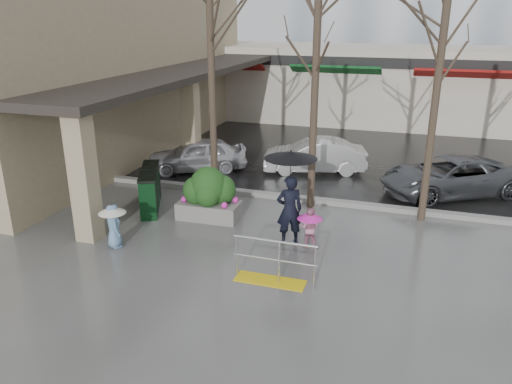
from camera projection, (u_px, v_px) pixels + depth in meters
The scene contains 20 objects.
ground at pixel (234, 250), 12.66m from camera, with size 120.00×120.00×0.00m, color #51514F.
street_asphalt at pixel (351, 106), 32.37m from camera, with size 120.00×36.00×0.01m, color black.
curb at pixel (277, 196), 16.22m from camera, with size 120.00×0.30×0.15m, color gray.
near_building at pixel (99, 56), 21.08m from camera, with size 6.00×18.00×8.00m, color tan.
canopy_slab at pixel (190, 68), 19.99m from camera, with size 2.80×18.00×0.25m, color #2D2823.
pillar_front at pixel (84, 176), 12.75m from camera, with size 0.55×0.55×3.50m, color tan.
pillar_back at pixel (191, 125), 18.57m from camera, with size 0.55×0.55×3.50m, color tan.
storefront_row at pixel (380, 84), 27.50m from camera, with size 34.00×6.74×4.00m.
handrail at pixel (273, 267), 11.07m from camera, with size 1.90×0.50×1.03m.
tree_west at pixel (210, 35), 14.75m from camera, with size 3.20×3.20×6.80m.
tree_midwest at pixel (317, 30), 13.78m from camera, with size 3.20×3.20×7.00m.
tree_mideast at pixel (442, 47), 12.95m from camera, with size 3.20×3.20×6.50m.
woman at pixel (290, 190), 12.59m from camera, with size 1.34×1.34×2.53m.
child_pink at pixel (310, 225), 12.65m from camera, with size 0.65×0.65×1.07m.
child_blue at pixel (113, 222), 12.64m from camera, with size 0.70×0.70×1.16m.
planter at pixel (209, 194), 14.42m from camera, with size 1.82×1.06×1.57m.
news_boxes at pixel (150, 189), 15.25m from camera, with size 1.38×2.21×1.23m.
car_a at pixel (197, 155), 18.90m from camera, with size 1.49×3.70×1.26m, color silver.
car_b at pixel (314, 156), 18.76m from camera, with size 1.33×3.82×1.26m, color silver.
car_c at pixel (450, 176), 16.40m from camera, with size 2.09×4.53×1.26m, color #505357.
Camera 1 is at (4.02, -10.70, 5.67)m, focal length 35.00 mm.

